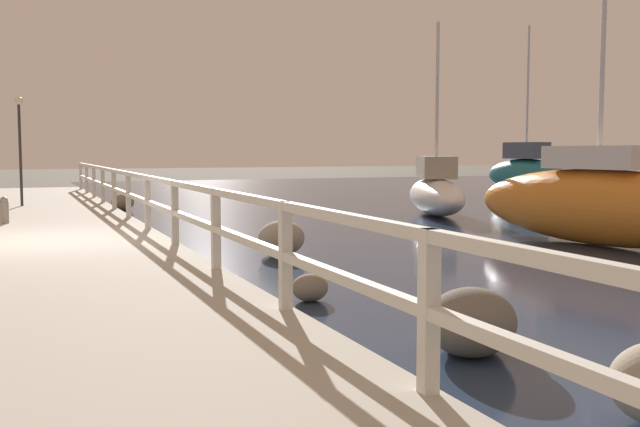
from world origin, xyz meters
TOP-DOWN VIEW (x-y plane):
  - ground_plane at (0.00, 0.00)m, footprint 120.00×120.00m
  - dock_walkway at (0.00, 0.00)m, footprint 4.34×36.00m
  - railing at (2.07, -0.00)m, footprint 0.10×32.50m
  - boulder_far_strip at (2.66, 9.30)m, footprint 0.64×0.57m
  - boulder_mid_strip at (3.33, -7.27)m, footprint 0.77×0.69m
  - boulder_downstream at (2.92, -4.65)m, footprint 0.42×0.38m
  - boulder_near_dock at (3.84, -1.02)m, footprint 0.77×0.69m
  - boulder_upstream at (3.48, -7.02)m, footprint 0.68×0.61m
  - mooring_bollard at (-0.36, 3.30)m, footprint 0.17×0.17m
  - dock_lamp at (-0.01, 8.11)m, footprint 0.20×0.20m
  - sailboat_teal at (18.84, 12.24)m, footprint 1.76×4.26m
  - sailboat_white at (10.17, 4.70)m, footprint 2.80×4.80m
  - sailboat_orange at (9.56, -1.91)m, footprint 1.95×5.95m

SIDE VIEW (x-z plane):
  - ground_plane at x=0.00m, z-range 0.00..0.00m
  - dock_walkway at x=0.00m, z-range 0.00..0.29m
  - boulder_downstream at x=2.92m, z-range 0.00..0.32m
  - boulder_far_strip at x=2.66m, z-range 0.00..0.48m
  - boulder_upstream at x=3.48m, z-range 0.00..0.51m
  - boulder_near_dock at x=3.84m, z-range 0.00..0.57m
  - boulder_mid_strip at x=3.33m, z-range 0.00..0.58m
  - mooring_bollard at x=-0.36m, z-range 0.29..0.82m
  - sailboat_white at x=10.17m, z-range -1.92..3.11m
  - sailboat_orange at x=9.56m, z-range -3.23..4.77m
  - sailboat_teal at x=18.84m, z-range -2.48..4.15m
  - railing at x=2.07m, z-range 0.46..1.43m
  - dock_lamp at x=-0.01m, z-range 0.73..3.50m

